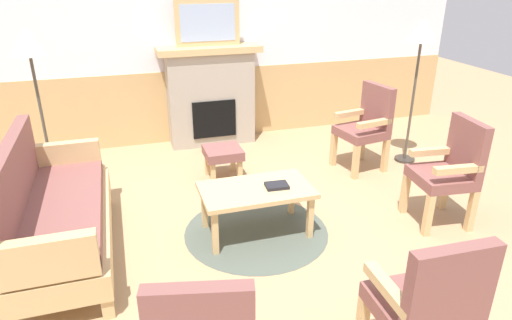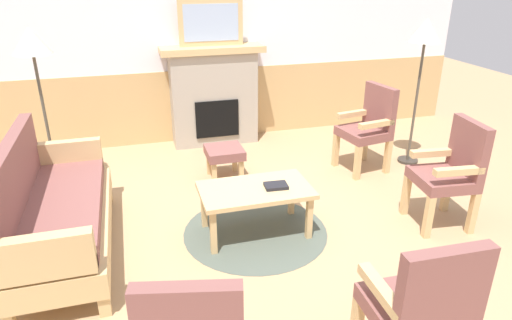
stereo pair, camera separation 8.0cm
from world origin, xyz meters
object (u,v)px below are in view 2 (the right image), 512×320
(fireplace, at_px, (214,95))
(floor_lamp_by_chairs, at_px, (425,40))
(couch, at_px, (55,211))
(framed_picture, at_px, (211,22))
(coffee_table, at_px, (255,194))
(armchair_near_fireplace, at_px, (369,125))
(book_on_table, at_px, (276,186))
(armchair_by_window_left, at_px, (452,169))
(floor_lamp_by_couch, at_px, (33,52))
(armchair_front_left, at_px, (422,306))
(footstool, at_px, (224,154))

(fireplace, bearing_deg, floor_lamp_by_chairs, -31.90)
(couch, bearing_deg, fireplace, 51.99)
(fireplace, distance_m, floor_lamp_by_chairs, 2.62)
(floor_lamp_by_chairs, bearing_deg, framed_picture, 148.10)
(fireplace, relative_size, floor_lamp_by_chairs, 0.77)
(coffee_table, bearing_deg, armchair_near_fireplace, 31.16)
(framed_picture, relative_size, book_on_table, 4.10)
(armchair_by_window_left, height_order, floor_lamp_by_couch, floor_lamp_by_couch)
(framed_picture, distance_m, armchair_front_left, 4.24)
(armchair_front_left, xyz_separation_m, floor_lamp_by_chairs, (1.81, 2.79, 0.91))
(armchair_front_left, bearing_deg, armchair_near_fireplace, 66.22)
(armchair_near_fireplace, relative_size, armchair_front_left, 1.00)
(couch, bearing_deg, footstool, 33.31)
(floor_lamp_by_chairs, bearing_deg, book_on_table, -152.83)
(couch, distance_m, footstool, 1.93)
(armchair_near_fireplace, distance_m, armchair_front_left, 3.01)
(footstool, distance_m, floor_lamp_by_couch, 2.13)
(framed_picture, xyz_separation_m, floor_lamp_by_chairs, (2.12, -1.32, -0.11))
(fireplace, height_order, floor_lamp_by_couch, floor_lamp_by_couch)
(couch, bearing_deg, floor_lamp_by_couch, 97.38)
(couch, distance_m, floor_lamp_by_chairs, 4.09)
(footstool, height_order, armchair_near_fireplace, armchair_near_fireplace)
(fireplace, bearing_deg, footstool, -95.93)
(fireplace, height_order, couch, fireplace)
(armchair_by_window_left, relative_size, floor_lamp_by_couch, 0.58)
(coffee_table, height_order, footstool, coffee_table)
(floor_lamp_by_couch, bearing_deg, armchair_near_fireplace, -6.97)
(book_on_table, bearing_deg, floor_lamp_by_couch, 143.77)
(fireplace, relative_size, armchair_near_fireplace, 1.33)
(armchair_by_window_left, bearing_deg, floor_lamp_by_couch, 153.89)
(framed_picture, distance_m, couch, 3.04)
(armchair_by_window_left, distance_m, floor_lamp_by_couch, 4.01)
(framed_picture, bearing_deg, couch, -128.01)
(armchair_front_left, relative_size, floor_lamp_by_chairs, 0.58)
(framed_picture, bearing_deg, armchair_by_window_left, -58.65)
(floor_lamp_by_chairs, bearing_deg, armchair_front_left, -123.03)
(armchair_near_fireplace, height_order, floor_lamp_by_chairs, floor_lamp_by_chairs)
(fireplace, distance_m, couch, 2.82)
(floor_lamp_by_couch, bearing_deg, framed_picture, 26.25)
(framed_picture, relative_size, armchair_by_window_left, 0.82)
(footstool, distance_m, armchair_by_window_left, 2.31)
(couch, bearing_deg, book_on_table, -5.17)
(coffee_table, relative_size, footstool, 2.40)
(armchair_near_fireplace, bearing_deg, armchair_front_left, -113.78)
(framed_picture, bearing_deg, armchair_front_left, -85.68)
(book_on_table, height_order, floor_lamp_by_chairs, floor_lamp_by_chairs)
(couch, xyz_separation_m, book_on_table, (1.80, -0.16, 0.06))
(floor_lamp_by_chairs, bearing_deg, couch, -166.98)
(couch, height_order, coffee_table, couch)
(coffee_table, relative_size, floor_lamp_by_couch, 0.57)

